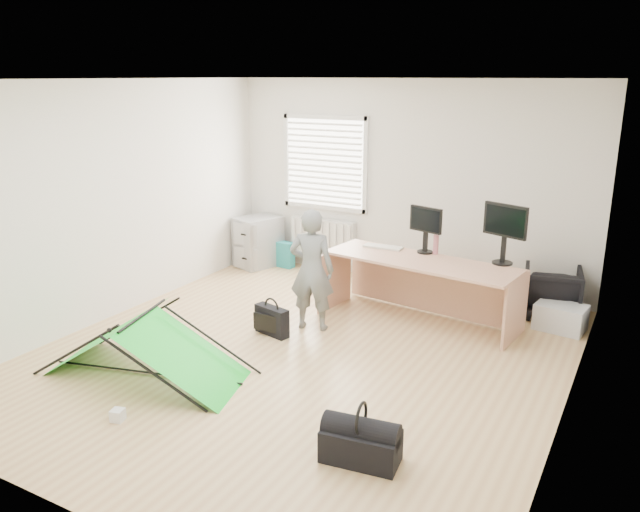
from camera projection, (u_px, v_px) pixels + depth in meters
The scene contains 18 objects.
ground at pixel (301, 355), 6.32m from camera, with size 5.50×5.50×0.00m, color tan.
back_wall at pixel (406, 184), 8.26m from camera, with size 5.00×0.02×2.70m, color silver.
window at pixel (325, 163), 8.72m from camera, with size 1.20×0.06×1.20m, color silver.
radiator at pixel (323, 240), 9.00m from camera, with size 1.00×0.12×0.60m, color silver.
desk at pixel (419, 291), 7.08m from camera, with size 2.19×0.70×0.75m, color tan.
filing_cabinet at pixel (258, 241), 9.22m from camera, with size 0.47×0.63×0.74m, color #9D9EA2.
monitor_left at pixel (426, 236), 7.20m from camera, with size 0.42×0.09×0.40m, color black.
monitor_right at pixel (504, 242), 6.76m from camera, with size 0.51×0.11×0.49m, color black.
keyboard at pixel (383, 247), 7.46m from camera, with size 0.47×0.16×0.02m, color beige.
thermos at pixel (436, 244), 7.17m from camera, with size 0.06×0.06×0.23m, color #A85E67.
office_chair at pixel (552, 292), 7.30m from camera, with size 0.63×0.65×0.59m, color black.
person at pixel (312, 270), 6.82m from camera, with size 0.50×0.33×1.37m, color slate.
kite at pixel (145, 345), 5.85m from camera, with size 1.93×0.84×0.60m, color #12C626, non-canonical shape.
storage_crate at pixel (561, 317), 6.93m from camera, with size 0.52×0.37×0.29m, color silver.
tote_bag at pixel (284, 254), 9.20m from camera, with size 0.32×0.14×0.38m, color teal.
laptop_bag at pixel (272, 321), 6.80m from camera, with size 0.42×0.13×0.32m, color black.
white_box at pixel (118, 415), 5.12m from camera, with size 0.10×0.10×0.10m, color silver.
duffel_bag at pixel (361, 446), 4.56m from camera, with size 0.57×0.29×0.25m, color black.
Camera 1 is at (2.97, -4.97, 2.74)m, focal length 35.00 mm.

